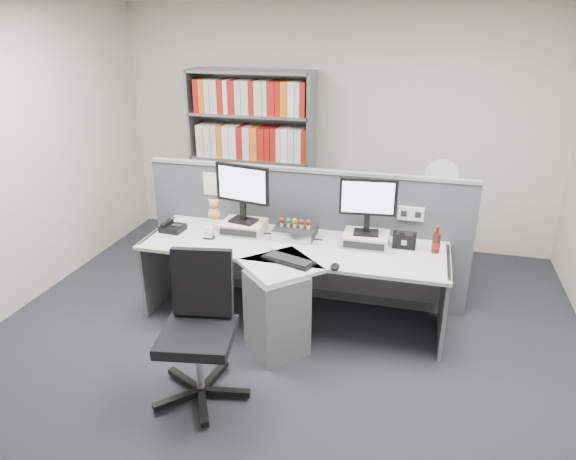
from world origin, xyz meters
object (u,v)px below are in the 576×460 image
(speaker, at_px, (404,240))
(cola_bottle, at_px, (436,243))
(desk, at_px, (286,284))
(keyboard, at_px, (288,260))
(shelving_unit, at_px, (253,162))
(office_chair, at_px, (200,324))
(desk_fan, at_px, (441,180))
(desk_phone, at_px, (172,228))
(monitor_left, at_px, (242,188))
(filing_cabinet, at_px, (434,245))
(mouse, at_px, (335,267))
(desktop_pc, at_px, (295,232))
(monitor_right, at_px, (368,201))
(desk_calendar, at_px, (209,234))

(speaker, relative_size, cola_bottle, 0.83)
(desk, relative_size, speaker, 13.52)
(keyboard, bearing_deg, shelving_unit, 115.79)
(cola_bottle, xyz_separation_m, office_chair, (-1.56, -1.26, -0.25))
(desk_fan, bearing_deg, desk_phone, -153.69)
(monitor_left, distance_m, shelving_unit, 1.53)
(filing_cabinet, height_order, desk_fan, desk_fan)
(keyboard, xyz_separation_m, office_chair, (-0.43, -0.78, -0.18))
(monitor_left, relative_size, desk_phone, 2.53)
(mouse, height_order, office_chair, office_chair)
(desktop_pc, height_order, desk_phone, desktop_pc)
(filing_cabinet, relative_size, office_chair, 0.68)
(monitor_left, xyz_separation_m, office_chair, (0.12, -1.28, -0.58))
(desktop_pc, bearing_deg, speaker, 0.55)
(desktop_pc, xyz_separation_m, desk_phone, (-1.11, -0.16, -0.01))
(desk, distance_m, monitor_left, 0.93)
(mouse, height_order, speaker, speaker)
(desk, bearing_deg, cola_bottle, 17.43)
(mouse, bearing_deg, desk, 160.43)
(desk, xyz_separation_m, mouse, (0.43, -0.15, 0.29))
(monitor_right, xyz_separation_m, shelving_unit, (-1.50, 1.47, -0.13))
(monitor_right, height_order, desk_fan, monitor_right)
(keyboard, bearing_deg, speaker, 30.99)
(desk, bearing_deg, monitor_left, 142.58)
(keyboard, relative_size, filing_cabinet, 0.65)
(shelving_unit, distance_m, filing_cabinet, 2.24)
(speaker, bearing_deg, mouse, -131.18)
(mouse, height_order, desk_calendar, desk_calendar)
(desk_calendar, height_order, shelving_unit, shelving_unit)
(mouse, relative_size, desk_calendar, 1.07)
(desk_fan, bearing_deg, cola_bottle, -91.39)
(desk_phone, bearing_deg, filing_cabinet, 26.32)
(cola_bottle, bearing_deg, desk_phone, -176.90)
(monitor_right, xyz_separation_m, mouse, (-0.17, -0.54, -0.37))
(desk_phone, distance_m, desk_calendar, 0.40)
(keyboard, height_order, mouse, mouse)
(mouse, xyz_separation_m, shelving_unit, (-1.33, 2.00, 0.23))
(desk, distance_m, monitor_right, 0.96)
(cola_bottle, relative_size, office_chair, 0.22)
(desk_calendar, height_order, speaker, speaker)
(desk, distance_m, desk_fan, 1.94)
(desk_calendar, bearing_deg, monitor_right, 9.34)
(cola_bottle, height_order, shelving_unit, shelving_unit)
(monitor_left, xyz_separation_m, mouse, (0.93, -0.54, -0.39))
(desk, distance_m, desktop_pc, 0.51)
(speaker, bearing_deg, desk_calendar, -171.61)
(keyboard, distance_m, shelving_unit, 2.19)
(speaker, bearing_deg, desktop_pc, -179.45)
(office_chair, bearing_deg, desk_fan, 55.38)
(desk_phone, bearing_deg, office_chair, -56.41)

